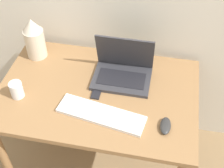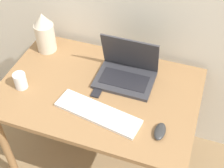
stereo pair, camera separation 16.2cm
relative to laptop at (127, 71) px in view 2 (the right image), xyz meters
name	(u,v)px [view 2 (the right image)]	position (x,y,z in m)	size (l,w,h in m)	color
desk	(99,100)	(-0.12, -0.15, -0.15)	(1.14, 0.76, 0.73)	olive
laptop	(127,71)	(0.00, 0.00, 0.00)	(0.34, 0.25, 0.26)	#333338
keyboard	(98,113)	(-0.06, -0.32, -0.05)	(0.49, 0.21, 0.02)	white
mouse	(160,131)	(0.28, -0.33, -0.04)	(0.06, 0.11, 0.03)	#2D2D2D
vase	(45,33)	(-0.57, 0.09, 0.08)	(0.12, 0.12, 0.27)	beige
mp3_player	(95,93)	(-0.13, -0.18, -0.05)	(0.05, 0.06, 0.01)	black
mug	(20,81)	(-0.55, -0.27, -0.01)	(0.07, 0.07, 0.10)	white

